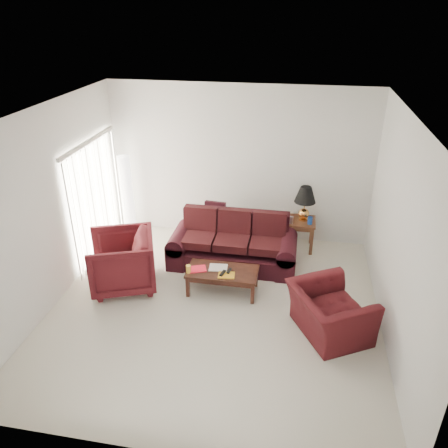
% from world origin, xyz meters
% --- Properties ---
extents(floor, '(5.00, 5.00, 0.00)m').
position_xyz_m(floor, '(0.00, 0.00, 0.00)').
color(floor, beige).
rests_on(floor, ground).
extents(blinds, '(0.10, 2.00, 2.16)m').
position_xyz_m(blinds, '(-2.42, 1.30, 1.08)').
color(blinds, silver).
rests_on(blinds, ground).
extents(sofa, '(2.32, 1.15, 0.92)m').
position_xyz_m(sofa, '(0.07, 1.32, 0.46)').
color(sofa, black).
rests_on(sofa, ground).
extents(throw_pillow, '(0.41, 0.23, 0.41)m').
position_xyz_m(throw_pillow, '(-0.38, 1.98, 0.71)').
color(throw_pillow, black).
rests_on(throw_pillow, sofa).
extents(end_table, '(0.56, 0.56, 0.59)m').
position_xyz_m(end_table, '(1.24, 2.15, 0.30)').
color(end_table, '#52341C').
rests_on(end_table, ground).
extents(table_lamp, '(0.41, 0.41, 0.67)m').
position_xyz_m(table_lamp, '(1.28, 2.18, 0.92)').
color(table_lamp, '#D58F42').
rests_on(table_lamp, end_table).
extents(clock, '(0.15, 0.09, 0.14)m').
position_xyz_m(clock, '(1.03, 2.00, 0.66)').
color(clock, '#B4B4B8').
rests_on(clock, end_table).
extents(blue_canister, '(0.10, 0.10, 0.14)m').
position_xyz_m(blue_canister, '(1.40, 2.02, 0.66)').
color(blue_canister, navy).
rests_on(blue_canister, end_table).
extents(picture_frame, '(0.15, 0.17, 0.05)m').
position_xyz_m(picture_frame, '(1.14, 2.33, 0.66)').
color(picture_frame, '#B8B8BD').
rests_on(picture_frame, end_table).
extents(floor_lamp, '(0.35, 0.35, 1.70)m').
position_xyz_m(floor_lamp, '(-2.16, 2.07, 0.85)').
color(floor_lamp, silver).
rests_on(floor_lamp, ground).
extents(armchair_left, '(1.32, 1.31, 0.94)m').
position_xyz_m(armchair_left, '(-1.61, 0.34, 0.47)').
color(armchair_left, '#430F14').
rests_on(armchair_left, ground).
extents(armchair_right, '(1.35, 1.40, 0.70)m').
position_xyz_m(armchair_right, '(1.71, -0.24, 0.35)').
color(armchair_right, '#3C0E11').
rests_on(armchair_right, ground).
extents(coffee_table, '(1.26, 0.88, 0.40)m').
position_xyz_m(coffee_table, '(0.04, 0.47, 0.20)').
color(coffee_table, black).
rests_on(coffee_table, ground).
extents(magazine_red, '(0.32, 0.28, 0.02)m').
position_xyz_m(magazine_red, '(-0.36, 0.44, 0.41)').
color(magazine_red, red).
rests_on(magazine_red, coffee_table).
extents(magazine_white, '(0.31, 0.24, 0.02)m').
position_xyz_m(magazine_white, '(-0.04, 0.53, 0.41)').
color(magazine_white, beige).
rests_on(magazine_white, coffee_table).
extents(magazine_orange, '(0.28, 0.22, 0.01)m').
position_xyz_m(magazine_orange, '(0.13, 0.34, 0.41)').
color(magazine_orange, orange).
rests_on(magazine_orange, coffee_table).
extents(remote_a, '(0.09, 0.17, 0.02)m').
position_xyz_m(remote_a, '(0.07, 0.36, 0.43)').
color(remote_a, black).
rests_on(remote_a, coffee_table).
extents(remote_b, '(0.07, 0.16, 0.02)m').
position_xyz_m(remote_b, '(0.16, 0.45, 0.43)').
color(remote_b, black).
rests_on(remote_b, coffee_table).
extents(yellow_glass, '(0.10, 0.10, 0.13)m').
position_xyz_m(yellow_glass, '(-0.48, 0.32, 0.47)').
color(yellow_glass, yellow).
rests_on(yellow_glass, coffee_table).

